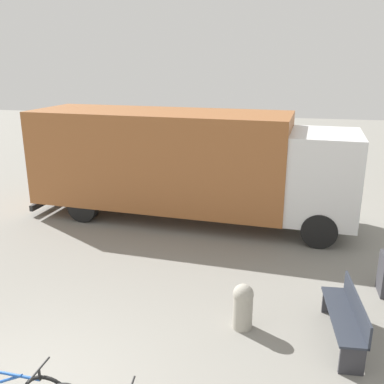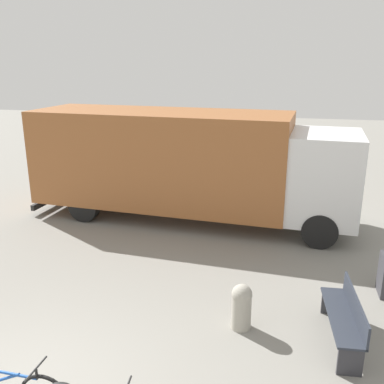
# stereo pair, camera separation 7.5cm
# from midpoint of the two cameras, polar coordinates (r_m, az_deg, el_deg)

# --- Properties ---
(delivery_truck) EXTENTS (8.65, 2.73, 2.89)m
(delivery_truck) POSITION_cam_midpoint_polar(r_m,az_deg,el_deg) (11.35, -1.10, 4.13)
(delivery_truck) COLOR #99592D
(delivery_truck) RESTS_ON ground
(park_bench) EXTENTS (0.53, 1.65, 0.79)m
(park_bench) POSITION_cam_midpoint_polar(r_m,az_deg,el_deg) (7.15, 19.69, -15.22)
(park_bench) COLOR #282D38
(park_bench) RESTS_ON ground
(bollard_near_bench) EXTENTS (0.33, 0.33, 0.77)m
(bollard_near_bench) POSITION_cam_midpoint_polar(r_m,az_deg,el_deg) (7.10, 6.49, -14.71)
(bollard_near_bench) COLOR #9E998C
(bollard_near_bench) RESTS_ON ground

